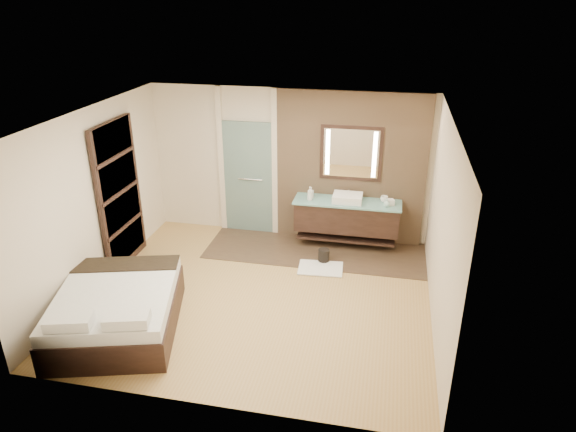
% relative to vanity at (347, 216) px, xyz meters
% --- Properties ---
extents(floor, '(5.00, 5.00, 0.00)m').
position_rel_vanity_xyz_m(floor, '(-1.10, -1.92, -0.58)').
color(floor, '#AE8449').
rests_on(floor, ground).
extents(tile_strip, '(3.80, 1.30, 0.01)m').
position_rel_vanity_xyz_m(tile_strip, '(-0.50, -0.32, -0.57)').
color(tile_strip, '#3E2B22').
rests_on(tile_strip, floor).
extents(stone_wall, '(2.60, 0.08, 2.70)m').
position_rel_vanity_xyz_m(stone_wall, '(0.00, 0.29, 0.77)').
color(stone_wall, '#A27D5C').
rests_on(stone_wall, floor).
extents(vanity, '(1.85, 0.55, 0.88)m').
position_rel_vanity_xyz_m(vanity, '(0.00, 0.00, 0.00)').
color(vanity, black).
rests_on(vanity, stone_wall).
extents(mirror_unit, '(1.06, 0.04, 0.96)m').
position_rel_vanity_xyz_m(mirror_unit, '(0.00, 0.24, 1.07)').
color(mirror_unit, black).
rests_on(mirror_unit, stone_wall).
extents(frosted_door, '(1.10, 0.12, 2.70)m').
position_rel_vanity_xyz_m(frosted_door, '(-1.85, 0.28, 0.56)').
color(frosted_door, '#9DC7C1').
rests_on(frosted_door, floor).
extents(shoji_partition, '(0.06, 1.20, 2.40)m').
position_rel_vanity_xyz_m(shoji_partition, '(-3.53, -1.32, 0.63)').
color(shoji_partition, black).
rests_on(shoji_partition, floor).
extents(bed, '(1.97, 2.24, 0.73)m').
position_rel_vanity_xyz_m(bed, '(-2.75, -3.08, -0.28)').
color(bed, black).
rests_on(bed, floor).
extents(bath_mat, '(0.75, 0.55, 0.02)m').
position_rel_vanity_xyz_m(bath_mat, '(-0.31, -0.93, -0.56)').
color(bath_mat, white).
rests_on(bath_mat, floor).
extents(waste_bin, '(0.23, 0.23, 0.24)m').
position_rel_vanity_xyz_m(waste_bin, '(-0.30, -0.68, -0.46)').
color(waste_bin, black).
rests_on(waste_bin, floor).
extents(tissue_box, '(0.15, 0.15, 0.10)m').
position_rel_vanity_xyz_m(tissue_box, '(0.72, -0.03, 0.33)').
color(tissue_box, silver).
rests_on(tissue_box, vanity).
extents(soap_bottle_a, '(0.11, 0.11, 0.24)m').
position_rel_vanity_xyz_m(soap_bottle_a, '(-0.65, -0.09, 0.41)').
color(soap_bottle_a, silver).
rests_on(soap_bottle_a, vanity).
extents(soap_bottle_b, '(0.09, 0.09, 0.18)m').
position_rel_vanity_xyz_m(soap_bottle_b, '(-0.64, 0.04, 0.38)').
color(soap_bottle_b, '#B2B2B2').
rests_on(soap_bottle_b, vanity).
extents(soap_bottle_c, '(0.12, 0.12, 0.14)m').
position_rel_vanity_xyz_m(soap_bottle_c, '(0.67, -0.11, 0.35)').
color(soap_bottle_c, '#A6D1CA').
rests_on(soap_bottle_c, vanity).
extents(cup, '(0.16, 0.16, 0.10)m').
position_rel_vanity_xyz_m(cup, '(0.62, 0.09, 0.34)').
color(cup, white).
rests_on(cup, vanity).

